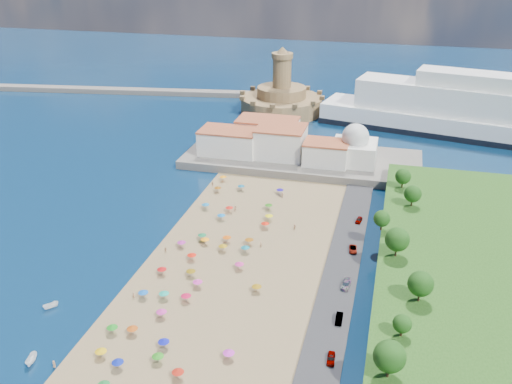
# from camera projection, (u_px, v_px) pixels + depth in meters

# --- Properties ---
(ground) EXTENTS (700.00, 700.00, 0.00)m
(ground) POSITION_uv_depth(u_px,v_px,m) (220.00, 252.00, 158.98)
(ground) COLOR #071938
(ground) RESTS_ON ground
(terrace) EXTENTS (90.00, 36.00, 3.00)m
(terrace) POSITION_uv_depth(u_px,v_px,m) (302.00, 159.00, 220.51)
(terrace) COLOR #59544C
(terrace) RESTS_ON ground
(jetty) EXTENTS (18.00, 70.00, 2.40)m
(jetty) POSITION_uv_depth(u_px,v_px,m) (267.00, 129.00, 256.50)
(jetty) COLOR #59544C
(jetty) RESTS_ON ground
(breakwater) EXTENTS (199.03, 34.77, 2.60)m
(breakwater) POSITION_uv_depth(u_px,v_px,m) (116.00, 91.00, 318.36)
(breakwater) COLOR #59544C
(breakwater) RESTS_ON ground
(waterfront_buildings) EXTENTS (57.00, 29.00, 11.00)m
(waterfront_buildings) POSITION_uv_depth(u_px,v_px,m) (270.00, 140.00, 221.40)
(waterfront_buildings) COLOR silver
(waterfront_buildings) RESTS_ON terrace
(domed_building) EXTENTS (16.00, 16.00, 15.00)m
(domed_building) POSITION_uv_depth(u_px,v_px,m) (355.00, 147.00, 211.13)
(domed_building) COLOR silver
(domed_building) RESTS_ON terrace
(fortress) EXTENTS (40.00, 40.00, 32.40)m
(fortress) POSITION_uv_depth(u_px,v_px,m) (282.00, 100.00, 280.71)
(fortress) COLOR #9D7D4E
(fortress) RESTS_ON ground
(cruise_ship) EXTENTS (157.41, 55.07, 34.10)m
(cruise_ship) POSITION_uv_depth(u_px,v_px,m) (501.00, 117.00, 241.80)
(cruise_ship) COLOR black
(cruise_ship) RESTS_ON ground
(beach_parasols) EXTENTS (31.80, 117.64, 2.20)m
(beach_parasols) POSITION_uv_depth(u_px,v_px,m) (196.00, 274.00, 145.06)
(beach_parasols) COLOR gray
(beach_parasols) RESTS_ON beach
(beachgoers) EXTENTS (37.37, 96.66, 1.88)m
(beachgoers) POSITION_uv_depth(u_px,v_px,m) (230.00, 237.00, 164.66)
(beachgoers) COLOR tan
(beachgoers) RESTS_ON beach
(moored_boats) EXTENTS (9.89, 22.01, 1.68)m
(moored_boats) POSITION_uv_depth(u_px,v_px,m) (40.00, 337.00, 124.40)
(moored_boats) COLOR white
(moored_boats) RESTS_ON ground
(parked_cars) EXTENTS (2.58, 68.59, 1.45)m
(parked_cars) POSITION_uv_depth(u_px,v_px,m) (347.00, 279.00, 144.04)
(parked_cars) COLOR gray
(parked_cars) RESTS_ON promenade
(hillside_trees) EXTENTS (15.24, 107.52, 7.94)m
(hillside_trees) POSITION_uv_depth(u_px,v_px,m) (401.00, 259.00, 135.84)
(hillside_trees) COLOR #382314
(hillside_trees) RESTS_ON hillside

